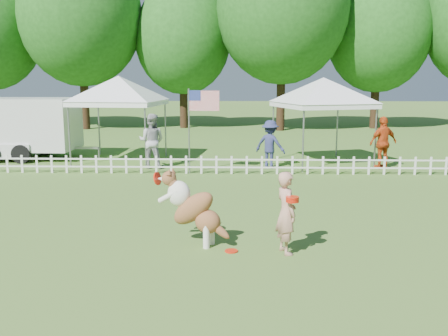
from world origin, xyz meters
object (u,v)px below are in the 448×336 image
handler (286,213)px  cargo_trailer (19,128)px  frisbee_on_turf (231,251)px  flag_pole (189,132)px  spectator_a (152,141)px  spectator_b (270,144)px  dog (194,208)px  spectator_c (383,143)px  canopy_tent_left (120,120)px  canopy_tent_right (322,122)px

handler → cargo_trailer: cargo_trailer is taller
frisbee_on_turf → flag_pole: (-1.50, 7.57, 1.38)m
spectator_a → spectator_b: bearing=-170.9°
dog → flag_pole: flag_pole is taller
cargo_trailer → spectator_c: bearing=-6.9°
dog → spectator_b: spectator_b is taller
handler → cargo_trailer: size_ratio=0.27×
spectator_a → spectator_c: size_ratio=1.05×
canopy_tent_left → spectator_c: canopy_tent_left is taller
spectator_c → dog: bearing=32.5°
handler → frisbee_on_turf: (-0.98, 0.04, -0.74)m
frisbee_on_turf → flag_pole: bearing=101.2°
canopy_tent_right → flag_pole: 5.11m
handler → dog: size_ratio=1.07×
dog → frisbee_on_turf: dog is taller
handler → spectator_a: bearing=6.0°
canopy_tent_right → spectator_a: bearing=172.5°
canopy_tent_right → cargo_trailer: size_ratio=0.56×
handler → frisbee_on_turf: size_ratio=6.23×
flag_pole → spectator_a: 1.77m
canopy_tent_right → spectator_c: canopy_tent_right is taller
flag_pole → spectator_a: flag_pole is taller
canopy_tent_left → handler: bearing=-56.0°
spectator_a → canopy_tent_right: bearing=-162.2°
canopy_tent_left → canopy_tent_right: (7.54, -0.41, -0.03)m
dog → spectator_c: spectator_c is taller
dog → spectator_a: (-2.21, 8.15, 0.25)m
spectator_c → spectator_a: bearing=-21.4°
flag_pole → handler: bearing=-65.6°
cargo_trailer → canopy_tent_right: bearing=-3.4°
canopy_tent_right → spectator_a: 6.21m
canopy_tent_right → spectator_b: 2.29m
spectator_a → frisbee_on_turf: bearing=116.6°
canopy_tent_right → spectator_b: bearing=-170.7°
frisbee_on_turf → cargo_trailer: cargo_trailer is taller
handler → spectator_a: spectator_a is taller
flag_pole → cargo_trailer: bearing=163.7°
canopy_tent_left → spectator_a: (1.44, -1.49, -0.61)m
canopy_tent_right → spectator_c: (1.97, -0.98, -0.63)m
handler → spectator_a: 9.42m
dog → flag_pole: size_ratio=0.50×
flag_pole → spectator_b: (2.73, 1.07, -0.55)m
frisbee_on_turf → flag_pole: flag_pole is taller
dog → canopy_tent_right: bearing=86.5°
flag_pole → spectator_c: (6.64, 1.07, -0.48)m
canopy_tent_right → handler: bearing=-120.3°
cargo_trailer → flag_pole: 7.54m
spectator_b → canopy_tent_right: bearing=-126.6°
frisbee_on_turf → spectator_c: spectator_c is taller
dog → handler: bearing=5.0°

